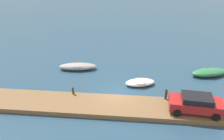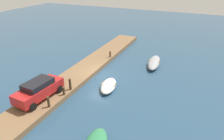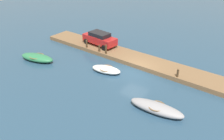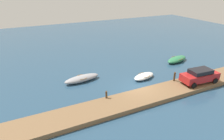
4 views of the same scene
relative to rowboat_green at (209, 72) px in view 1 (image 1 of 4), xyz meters
name	(u,v)px [view 1 (image 1 of 4)]	position (x,y,z in m)	size (l,w,h in m)	color
ground_plane	(118,95)	(-9.85, -4.65, -0.39)	(84.00, 84.00, 0.00)	navy
dock_platform	(116,107)	(-9.85, -6.62, -0.16)	(27.87, 2.99, 0.46)	brown
rowboat_green	(209,72)	(0.00, 0.00, 0.00)	(4.30, 2.45, 0.77)	#2D7A4C
rowboat_grey	(78,66)	(-14.81, 0.02, -0.01)	(4.46, 1.78, 0.75)	#939399
dinghy_white	(140,82)	(-7.68, -2.61, -0.07)	(3.28, 1.98, 0.62)	white
mooring_post_west	(73,90)	(-14.03, -5.37, 0.45)	(0.19, 0.19, 0.76)	#47331E
mooring_post_mid_west	(166,94)	(-5.41, -5.37, 0.60)	(0.22, 0.22, 1.07)	#47331E
mooring_post_mid_east	(177,96)	(-4.42, -5.37, 0.45)	(0.22, 0.22, 0.77)	#47331E
mooring_post_east	(199,96)	(-2.44, -5.37, 0.53)	(0.20, 0.20, 0.93)	#47331E
parked_car	(196,103)	(-3.16, -6.92, 0.92)	(4.48, 2.19, 1.61)	#B21E1E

